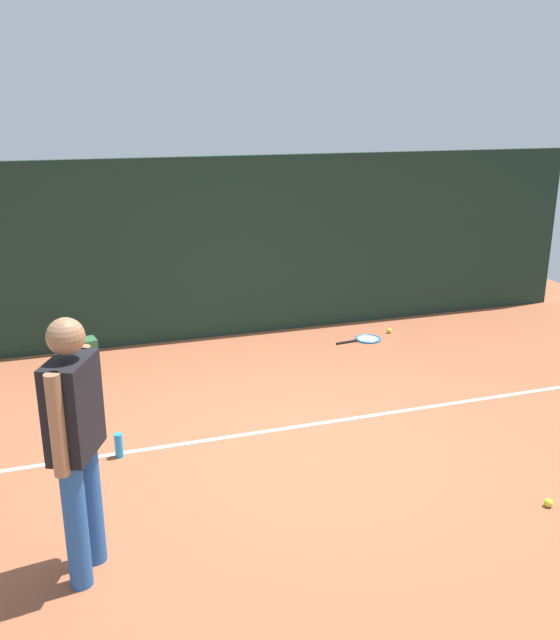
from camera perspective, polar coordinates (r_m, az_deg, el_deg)
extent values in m
plane|color=#9E5638|center=(6.10, 1.18, -10.09)|extent=(12.00, 12.00, 0.00)
cube|color=#192D23|center=(8.46, -5.50, 5.94)|extent=(10.00, 0.10, 2.25)
cube|color=white|center=(6.30, 0.46, -9.11)|extent=(9.00, 0.05, 0.00)
cylinder|color=#2659A5|center=(4.62, -15.61, -14.61)|extent=(0.14, 0.14, 0.85)
cylinder|color=#2659A5|center=(4.44, -16.78, -16.21)|extent=(0.14, 0.14, 0.85)
cube|color=black|center=(4.19, -17.04, -7.03)|extent=(0.37, 0.46, 0.60)
sphere|color=#9E704C|center=(4.03, -17.60, -1.33)|extent=(0.22, 0.22, 0.22)
cylinder|color=#9E704C|center=(4.38, -15.91, -5.97)|extent=(0.09, 0.09, 0.62)
cylinder|color=#9E704C|center=(4.01, -18.24, -8.44)|extent=(0.09, 0.09, 0.62)
cylinder|color=black|center=(8.47, 5.68, -1.86)|extent=(0.30, 0.07, 0.03)
torus|color=#1E72BF|center=(8.62, 7.41, -1.58)|extent=(0.36, 0.36, 0.02)
cylinder|color=#B2B2B2|center=(8.62, 7.41, -1.58)|extent=(0.30, 0.30, 0.00)
cube|color=#2D6038|center=(7.61, -16.23, -3.16)|extent=(0.33, 0.25, 0.44)
cube|color=#23562D|center=(7.51, -15.93, -4.08)|extent=(0.23, 0.12, 0.20)
sphere|color=#CCE033|center=(8.90, 9.18, -0.89)|extent=(0.07, 0.07, 0.07)
sphere|color=#CCE033|center=(5.56, 21.65, -14.09)|extent=(0.07, 0.07, 0.07)
cylinder|color=#268CD8|center=(5.95, -13.41, -10.23)|extent=(0.07, 0.07, 0.21)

